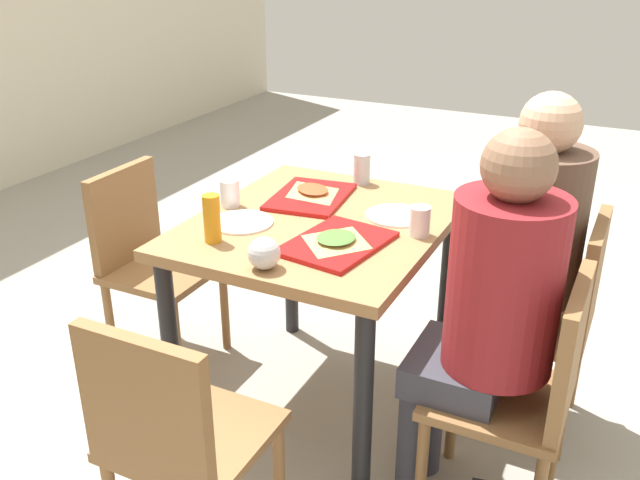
# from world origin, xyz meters

# --- Properties ---
(ground_plane) EXTENTS (10.00, 10.00, 0.02)m
(ground_plane) POSITION_xyz_m (0.00, 0.00, -0.01)
(ground_plane) COLOR #9E998E
(main_table) EXTENTS (0.99, 0.83, 0.78)m
(main_table) POSITION_xyz_m (0.00, 0.00, 0.66)
(main_table) COLOR #9E7247
(main_table) RESTS_ON ground_plane
(chair_near_left) EXTENTS (0.40, 0.40, 0.84)m
(chair_near_left) POSITION_xyz_m (-0.25, -0.80, 0.49)
(chair_near_left) COLOR olive
(chair_near_left) RESTS_ON ground_plane
(chair_near_right) EXTENTS (0.40, 0.40, 0.84)m
(chair_near_right) POSITION_xyz_m (0.25, -0.80, 0.49)
(chair_near_right) COLOR olive
(chair_near_right) RESTS_ON ground_plane
(chair_far_side) EXTENTS (0.40, 0.40, 0.84)m
(chair_far_side) POSITION_xyz_m (0.00, 0.80, 0.49)
(chair_far_side) COLOR olive
(chair_far_side) RESTS_ON ground_plane
(chair_left_end) EXTENTS (0.40, 0.40, 0.84)m
(chair_left_end) POSITION_xyz_m (-0.88, 0.00, 0.49)
(chair_left_end) COLOR olive
(chair_left_end) RESTS_ON ground_plane
(person_in_red) EXTENTS (0.32, 0.42, 1.25)m
(person_in_red) POSITION_xyz_m (-0.25, -0.66, 0.73)
(person_in_red) COLOR #383842
(person_in_red) RESTS_ON ground_plane
(person_in_brown_jacket) EXTENTS (0.32, 0.42, 1.25)m
(person_in_brown_jacket) POSITION_xyz_m (0.25, -0.66, 0.73)
(person_in_brown_jacket) COLOR #383842
(person_in_brown_jacket) RESTS_ON ground_plane
(tray_red_near) EXTENTS (0.39, 0.31, 0.02)m
(tray_red_near) POSITION_xyz_m (-0.17, -0.15, 0.79)
(tray_red_near) COLOR #B21414
(tray_red_near) RESTS_ON main_table
(tray_red_far) EXTENTS (0.39, 0.30, 0.02)m
(tray_red_far) POSITION_xyz_m (0.17, 0.13, 0.79)
(tray_red_far) COLOR #B21414
(tray_red_far) RESTS_ON main_table
(paper_plate_center) EXTENTS (0.22, 0.22, 0.01)m
(paper_plate_center) POSITION_xyz_m (-0.15, 0.23, 0.78)
(paper_plate_center) COLOR white
(paper_plate_center) RESTS_ON main_table
(paper_plate_near_edge) EXTENTS (0.22, 0.22, 0.01)m
(paper_plate_near_edge) POSITION_xyz_m (0.15, -0.23, 0.78)
(paper_plate_near_edge) COLOR white
(paper_plate_near_edge) RESTS_ON main_table
(pizza_slice_a) EXTENTS (0.20, 0.18, 0.02)m
(pizza_slice_a) POSITION_xyz_m (-0.18, -0.15, 0.80)
(pizza_slice_a) COLOR #DBAD60
(pizza_slice_a) RESTS_ON tray_red_near
(pizza_slice_b) EXTENTS (0.26, 0.26, 0.02)m
(pizza_slice_b) POSITION_xyz_m (0.19, 0.13, 0.80)
(pizza_slice_b) COLOR #DBAD60
(pizza_slice_b) RESTS_ON tray_red_far
(plastic_cup_a) EXTENTS (0.07, 0.07, 0.10)m
(plastic_cup_a) POSITION_xyz_m (-0.02, 0.35, 0.83)
(plastic_cup_a) COLOR white
(plastic_cup_a) RESTS_ON main_table
(plastic_cup_b) EXTENTS (0.07, 0.07, 0.10)m
(plastic_cup_b) POSITION_xyz_m (0.02, -0.35, 0.83)
(plastic_cup_b) COLOR white
(plastic_cup_b) RESTS_ON main_table
(soda_can) EXTENTS (0.07, 0.07, 0.12)m
(soda_can) POSITION_xyz_m (0.42, 0.02, 0.84)
(soda_can) COLOR #B7BCC6
(soda_can) RESTS_ON main_table
(condiment_bottle) EXTENTS (0.06, 0.06, 0.16)m
(condiment_bottle) POSITION_xyz_m (-0.32, 0.23, 0.86)
(condiment_bottle) COLOR orange
(condiment_bottle) RESTS_ON main_table
(foil_bundle) EXTENTS (0.10, 0.10, 0.10)m
(foil_bundle) POSITION_xyz_m (-0.42, -0.02, 0.83)
(foil_bundle) COLOR silver
(foil_bundle) RESTS_ON main_table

